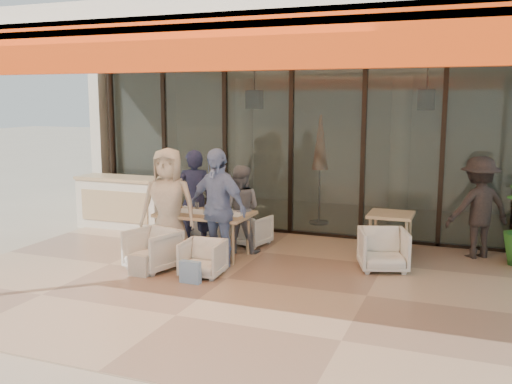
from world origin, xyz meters
TOP-DOWN VIEW (x-y plane):
  - ground at (0.00, 0.00)m, footprint 70.00×70.00m
  - terrace_floor at (0.00, 0.00)m, footprint 8.00×6.00m
  - terrace_structure at (0.00, -0.26)m, footprint 8.00×6.00m
  - glass_storefront at (0.00, 3.00)m, footprint 8.08×0.10m
  - interior_block at (0.01, 5.31)m, footprint 9.05×3.62m
  - host_counter at (-3.28, 2.30)m, footprint 1.85×0.65m
  - dining_table at (-0.82, 0.99)m, footprint 1.50×0.90m
  - chair_far_left at (-1.24, 1.94)m, footprint 0.69×0.66m
  - chair_far_right at (-0.40, 1.94)m, footprint 0.70×0.67m
  - chair_near_left at (-1.24, 0.04)m, footprint 0.84×0.81m
  - chair_near_right at (-0.40, 0.04)m, footprint 0.61×0.58m
  - diner_navy at (-1.24, 1.44)m, footprint 0.73×0.59m
  - diner_grey at (-0.40, 1.44)m, footprint 0.80×0.67m
  - diner_cream at (-1.24, 0.54)m, footprint 1.00×0.76m
  - diner_periwinkle at (-0.40, 0.54)m, footprint 1.16×0.73m
  - tote_bag_cream at (-1.24, -0.36)m, footprint 0.30×0.10m
  - tote_bag_blue at (-0.40, -0.36)m, footprint 0.30×0.10m
  - side_table at (2.01, 2.01)m, footprint 0.70×0.70m
  - side_chair at (2.01, 1.26)m, footprint 0.86×0.83m
  - standing_woman at (3.32, 2.51)m, footprint 1.24×1.11m

SIDE VIEW (x-z plane):
  - ground at x=0.00m, z-range 0.00..0.00m
  - terrace_floor at x=0.00m, z-range 0.00..0.01m
  - tote_bag_cream at x=-1.24m, z-range 0.00..0.34m
  - tote_bag_blue at x=-0.40m, z-range 0.00..0.34m
  - chair_near_right at x=-0.40m, z-range 0.00..0.60m
  - chair_far_right at x=-0.40m, z-range 0.00..0.61m
  - chair_far_left at x=-1.24m, z-range 0.00..0.61m
  - chair_near_left at x=-1.24m, z-range 0.00..0.70m
  - side_chair at x=2.01m, z-range 0.00..0.71m
  - host_counter at x=-3.28m, z-range 0.01..1.05m
  - side_table at x=2.01m, z-range 0.27..1.01m
  - dining_table at x=-0.82m, z-range 0.22..1.15m
  - diner_grey at x=-0.40m, z-range 0.00..1.49m
  - standing_woman at x=3.32m, z-range 0.00..1.67m
  - diner_navy at x=-1.24m, z-range 0.00..1.72m
  - diner_cream at x=-1.24m, z-range 0.00..1.82m
  - diner_periwinkle at x=-0.40m, z-range 0.00..1.84m
  - glass_storefront at x=0.00m, z-range 0.00..3.20m
  - interior_block at x=0.01m, z-range 0.47..3.99m
  - terrace_structure at x=0.00m, z-range 1.55..4.95m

